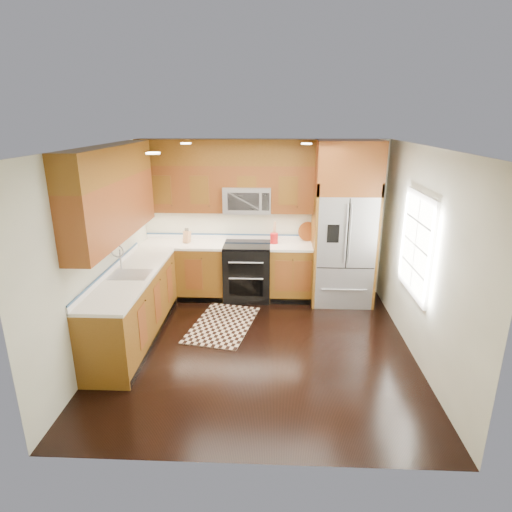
{
  "coord_description": "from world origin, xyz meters",
  "views": [
    {
      "loc": [
        0.19,
        -5.02,
        2.93
      ],
      "look_at": [
        -0.06,
        0.6,
        1.09
      ],
      "focal_mm": 30.0,
      "sensor_mm": 36.0,
      "label": 1
    }
  ],
  "objects_px": {
    "refrigerator": "(344,224)",
    "rug": "(223,324)",
    "utensil_crock": "(274,236)",
    "range": "(247,271)",
    "knife_block": "(187,237)"
  },
  "relations": [
    {
      "from": "rug",
      "to": "utensil_crock",
      "type": "relative_size",
      "value": 3.73
    },
    {
      "from": "rug",
      "to": "knife_block",
      "type": "relative_size",
      "value": 5.5
    },
    {
      "from": "refrigerator",
      "to": "utensil_crock",
      "type": "xyz_separation_m",
      "value": [
        -1.11,
        0.12,
        -0.24
      ]
    },
    {
      "from": "range",
      "to": "knife_block",
      "type": "height_order",
      "value": "knife_block"
    },
    {
      "from": "range",
      "to": "knife_block",
      "type": "relative_size",
      "value": 3.83
    },
    {
      "from": "refrigerator",
      "to": "rug",
      "type": "distance_m",
      "value": 2.47
    },
    {
      "from": "range",
      "to": "rug",
      "type": "relative_size",
      "value": 0.7
    },
    {
      "from": "range",
      "to": "rug",
      "type": "xyz_separation_m",
      "value": [
        -0.3,
        -1.02,
        -0.46
      ]
    },
    {
      "from": "knife_block",
      "to": "rug",
      "type": "bearing_deg",
      "value": -57.4
    },
    {
      "from": "refrigerator",
      "to": "rug",
      "type": "xyz_separation_m",
      "value": [
        -1.85,
        -0.98,
        -1.3
      ]
    },
    {
      "from": "refrigerator",
      "to": "utensil_crock",
      "type": "height_order",
      "value": "refrigerator"
    },
    {
      "from": "range",
      "to": "knife_block",
      "type": "bearing_deg",
      "value": 175.67
    },
    {
      "from": "refrigerator",
      "to": "rug",
      "type": "bearing_deg",
      "value": -152.12
    },
    {
      "from": "knife_block",
      "to": "utensil_crock",
      "type": "distance_m",
      "value": 1.44
    },
    {
      "from": "range",
      "to": "refrigerator",
      "type": "relative_size",
      "value": 0.36
    }
  ]
}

